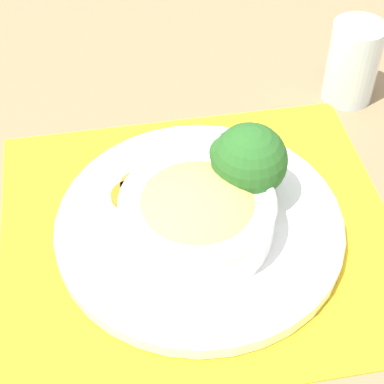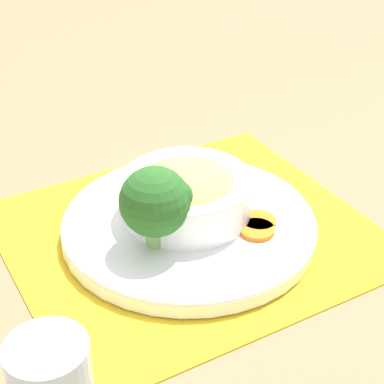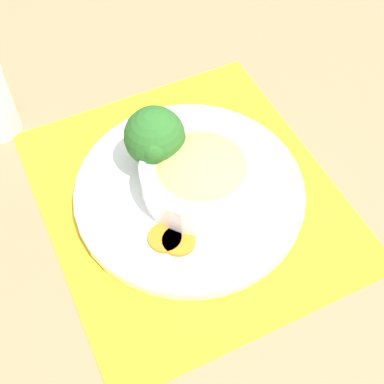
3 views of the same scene
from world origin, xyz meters
TOP-DOWN VIEW (x-y plane):
  - ground_plane at (0.00, 0.00)m, footprint 4.00×4.00m
  - placemat at (0.00, 0.00)m, footprint 0.42×0.38m
  - plate at (0.00, 0.00)m, footprint 0.30×0.30m
  - bowl at (-0.01, -0.01)m, footprint 0.15×0.15m
  - broccoli_floret at (0.05, 0.02)m, footprint 0.08×0.08m
  - carrot_slice_near at (-0.05, 0.06)m, footprint 0.04×0.04m
  - carrot_slice_middle at (-0.07, 0.05)m, footprint 0.04×0.04m

SIDE VIEW (x-z plane):
  - ground_plane at x=0.00m, z-range 0.00..0.00m
  - placemat at x=0.00m, z-range 0.00..0.00m
  - plate at x=0.00m, z-range 0.00..0.03m
  - carrot_slice_near at x=-0.05m, z-range 0.02..0.03m
  - carrot_slice_middle at x=-0.07m, z-range 0.02..0.03m
  - bowl at x=-0.01m, z-range 0.02..0.08m
  - broccoli_floret at x=0.05m, z-range 0.03..0.12m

